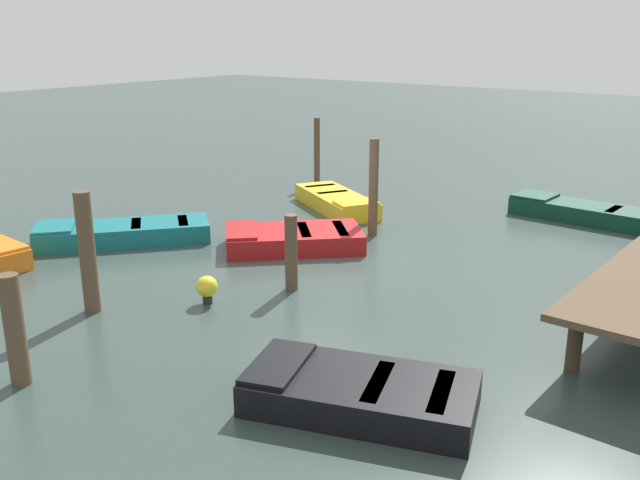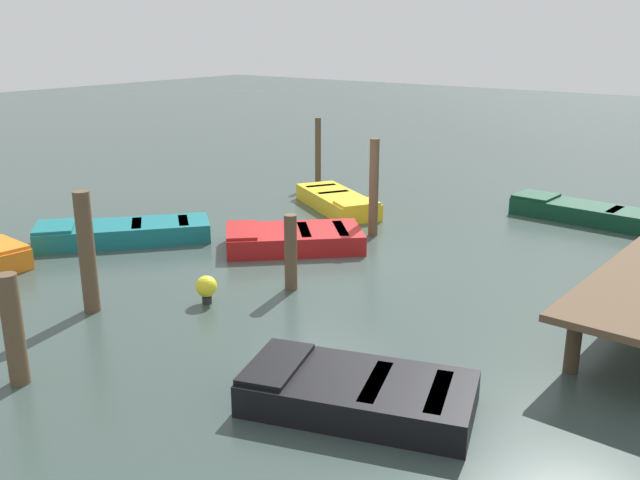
# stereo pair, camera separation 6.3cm
# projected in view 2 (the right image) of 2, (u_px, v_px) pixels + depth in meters

# --- Properties ---
(ground_plane) EXTENTS (80.00, 80.00, 0.00)m
(ground_plane) POSITION_uv_depth(u_px,v_px,m) (320.00, 257.00, 13.95)
(ground_plane) COLOR #33423D
(rowboat_yellow) EXTENTS (2.42, 3.10, 0.46)m
(rowboat_yellow) POSITION_uv_depth(u_px,v_px,m) (337.00, 201.00, 17.51)
(rowboat_yellow) COLOR gold
(rowboat_yellow) RESTS_ON ground_plane
(rowboat_black) EXTENTS (2.15, 3.01, 0.46)m
(rowboat_black) POSITION_uv_depth(u_px,v_px,m) (357.00, 392.00, 8.35)
(rowboat_black) COLOR black
(rowboat_black) RESTS_ON ground_plane
(rowboat_teal) EXTENTS (3.49, 3.20, 0.46)m
(rowboat_teal) POSITION_uv_depth(u_px,v_px,m) (123.00, 232.00, 14.87)
(rowboat_teal) COLOR #14666B
(rowboat_teal) RESTS_ON ground_plane
(rowboat_red) EXTENTS (3.00, 3.03, 0.46)m
(rowboat_red) POSITION_uv_depth(u_px,v_px,m) (293.00, 238.00, 14.43)
(rowboat_red) COLOR maroon
(rowboat_red) RESTS_ON ground_plane
(rowboat_dark_green) EXTENTS (1.29, 4.14, 0.46)m
(rowboat_dark_green) POSITION_uv_depth(u_px,v_px,m) (599.00, 214.00, 16.26)
(rowboat_dark_green) COLOR #0C3823
(rowboat_dark_green) RESTS_ON ground_plane
(mooring_piling_near_left) EXTENTS (0.17, 0.17, 1.92)m
(mooring_piling_near_left) POSITION_uv_depth(u_px,v_px,m) (318.00, 151.00, 20.19)
(mooring_piling_near_left) COLOR brown
(mooring_piling_near_left) RESTS_ON ground_plane
(mooring_piling_far_left) EXTENTS (0.21, 0.21, 2.14)m
(mooring_piling_far_left) POSITION_uv_depth(u_px,v_px,m) (374.00, 188.00, 15.07)
(mooring_piling_far_left) COLOR brown
(mooring_piling_far_left) RESTS_ON ground_plane
(mooring_piling_mid_right) EXTENTS (0.26, 0.26, 1.49)m
(mooring_piling_mid_right) POSITION_uv_depth(u_px,v_px,m) (13.00, 330.00, 8.80)
(mooring_piling_mid_right) COLOR brown
(mooring_piling_mid_right) RESTS_ON ground_plane
(mooring_piling_far_right) EXTENTS (0.22, 0.22, 1.35)m
(mooring_piling_far_right) POSITION_uv_depth(u_px,v_px,m) (291.00, 252.00, 12.04)
(mooring_piling_far_right) COLOR brown
(mooring_piling_far_right) RESTS_ON ground_plane
(mooring_piling_center) EXTENTS (0.26, 0.26, 1.98)m
(mooring_piling_center) POSITION_uv_depth(u_px,v_px,m) (87.00, 252.00, 11.01)
(mooring_piling_center) COLOR brown
(mooring_piling_center) RESTS_ON ground_plane
(marker_buoy) EXTENTS (0.36, 0.36, 0.48)m
(marker_buoy) POSITION_uv_depth(u_px,v_px,m) (206.00, 287.00, 11.52)
(marker_buoy) COLOR #262626
(marker_buoy) RESTS_ON ground_plane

